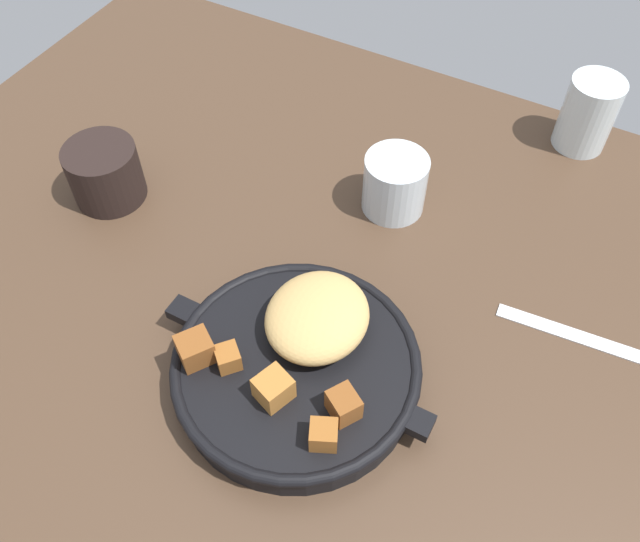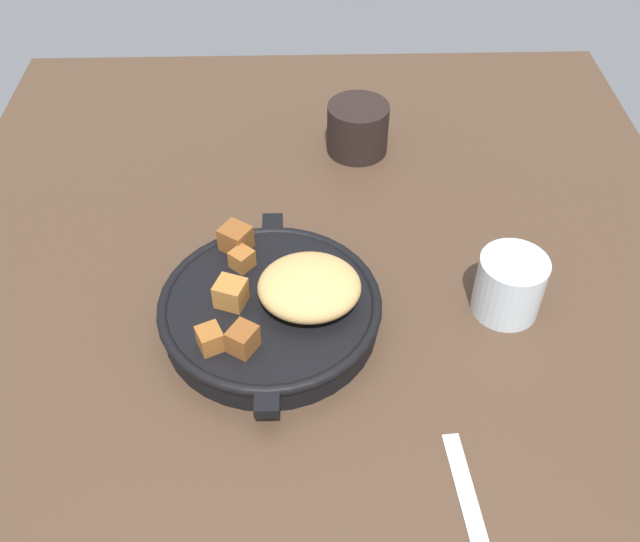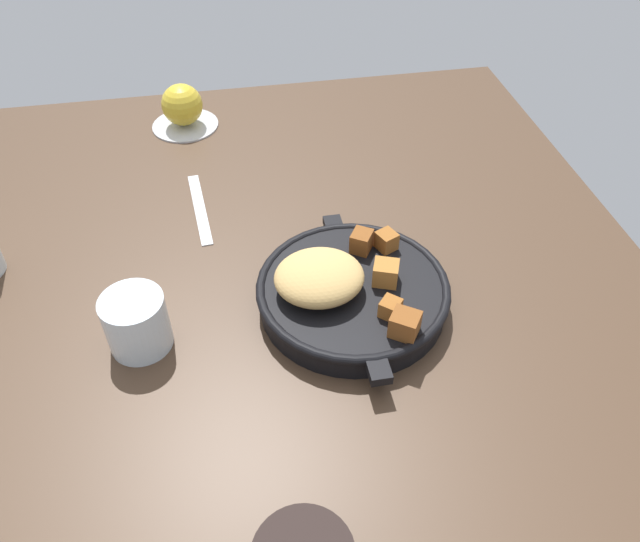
# 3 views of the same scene
# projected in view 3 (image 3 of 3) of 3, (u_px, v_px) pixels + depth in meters

# --- Properties ---
(ground_plane) EXTENTS (1.19, 0.94, 0.02)m
(ground_plane) POSITION_uv_depth(u_px,v_px,m) (308.00, 317.00, 0.79)
(ground_plane) COLOR #473323
(cast_iron_skillet) EXTENTS (0.28, 0.24, 0.08)m
(cast_iron_skillet) POSITION_uv_depth(u_px,v_px,m) (349.00, 291.00, 0.76)
(cast_iron_skillet) COLOR black
(cast_iron_skillet) RESTS_ON ground_plane
(saucer_plate) EXTENTS (0.11, 0.11, 0.01)m
(saucer_plate) POSITION_uv_depth(u_px,v_px,m) (185.00, 124.00, 1.09)
(saucer_plate) COLOR #B7BABF
(saucer_plate) RESTS_ON ground_plane
(red_apple) EXTENTS (0.07, 0.07, 0.07)m
(red_apple) POSITION_uv_depth(u_px,v_px,m) (182.00, 105.00, 1.07)
(red_apple) COLOR gold
(red_apple) RESTS_ON saucer_plate
(butter_knife) EXTENTS (0.17, 0.03, 0.00)m
(butter_knife) POSITION_uv_depth(u_px,v_px,m) (200.00, 208.00, 0.92)
(butter_knife) COLOR silver
(butter_knife) RESTS_ON ground_plane
(water_glass_short) EXTENTS (0.07, 0.07, 0.07)m
(water_glass_short) POSITION_uv_depth(u_px,v_px,m) (137.00, 322.00, 0.72)
(water_glass_short) COLOR silver
(water_glass_short) RESTS_ON ground_plane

